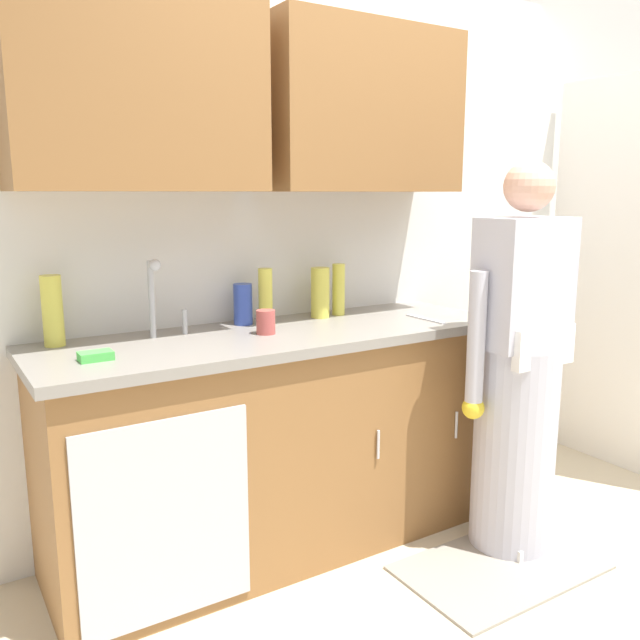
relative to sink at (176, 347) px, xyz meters
The scene contains 16 objects.
ground_plane 1.52m from the sink, 35.73° to the right, with size 9.00×9.00×0.00m, color beige.
kitchen_wall_with_uppers 1.05m from the sink, 18.82° to the left, with size 4.80×0.44×2.70m.
closet_door_panel 2.46m from the sink, ahead, with size 1.10×0.04×2.10m, color silver.
counter_cabinet 0.64m from the sink, ahead, with size 1.90×0.62×0.90m.
countertop 0.43m from the sink, ahead, with size 1.96×0.66×0.04m, color gray.
sink is the anchor object (origin of this frame).
person_at_sink 1.40m from the sink, 23.00° to the right, with size 0.55×0.34×1.62m.
floor_mat 1.57m from the sink, 31.18° to the right, with size 0.80×0.50×0.01m, color gray.
bottle_water_tall 0.50m from the sink, 18.01° to the left, with size 0.06×0.06×0.24m, color #D8D14C.
bottle_soap 0.43m from the sink, 27.81° to the left, with size 0.08×0.08×0.18m, color #334CB2.
bottle_cleaner_spray 0.46m from the sink, 152.86° to the left, with size 0.07×0.07×0.26m, color #D8D14C.
bottle_water_short 0.77m from the sink, 12.09° to the left, with size 0.08×0.08×0.23m, color #D8D14C.
bottle_dish_liquid 0.87m from the sink, 11.24° to the left, with size 0.06×0.06×0.24m, color #D8D14C.
cup_by_sink 0.37m from the sink, ahead, with size 0.08×0.08×0.10m, color #B24C47.
knife_on_counter 1.12m from the sink, ahead, with size 0.24×0.02×0.01m, color silver.
sponge 0.33m from the sink, 162.68° to the right, with size 0.11×0.07×0.03m, color #4CBF4C.
Camera 1 is at (-1.80, -1.61, 1.49)m, focal length 36.88 mm.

